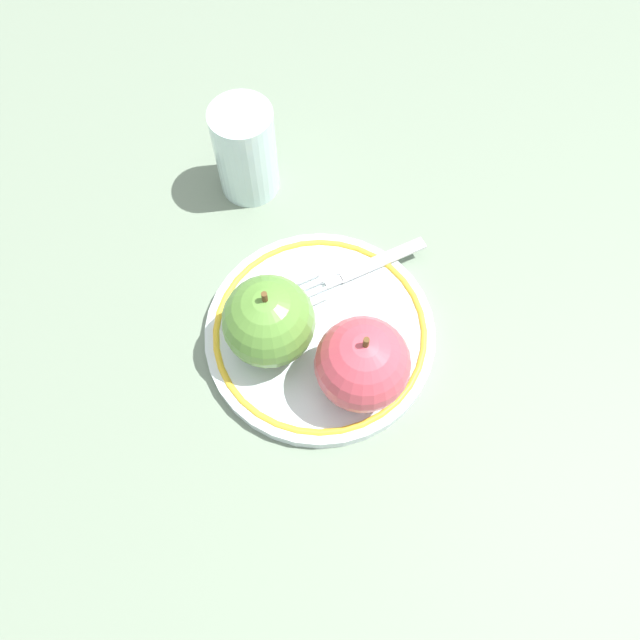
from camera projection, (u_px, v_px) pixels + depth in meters
ground_plane at (310, 323)px, 0.59m from camera, size 2.00×2.00×0.00m
plate at (320, 333)px, 0.58m from camera, size 0.21×0.21×0.02m
apple_red_whole at (269, 321)px, 0.53m from camera, size 0.08×0.08×0.09m
apple_second_whole at (362, 364)px, 0.51m from camera, size 0.08×0.08×0.09m
fork at (353, 273)px, 0.60m from camera, size 0.10×0.15×0.00m
drinking_glass at (246, 151)px, 0.62m from camera, size 0.06×0.06×0.10m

